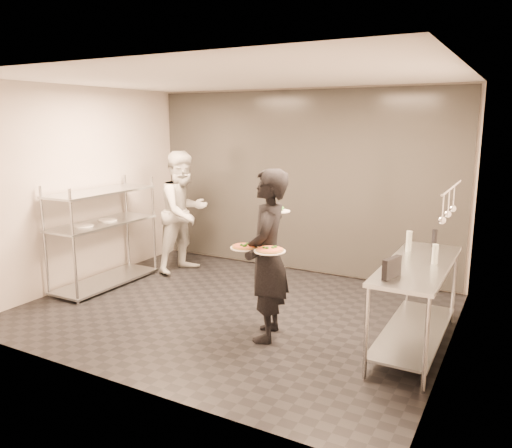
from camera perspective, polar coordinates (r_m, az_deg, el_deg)
The scene contains 13 objects.
room_shell at distance 6.97m, azimuth 2.33°, elevation 4.13°, with size 5.00×4.00×2.80m.
pass_rack at distance 7.39m, azimuth -17.07°, elevation -0.91°, with size 0.60×1.60×1.50m.
prep_counter at distance 5.36m, azimuth 17.86°, elevation -7.27°, with size 0.60×1.80×0.92m.
utensil_rail at distance 5.11m, azimuth 21.23°, elevation 2.23°, with size 0.07×1.20×0.31m.
waiter at distance 5.29m, azimuth 1.31°, elevation -3.63°, with size 0.67×0.44×1.84m, color black.
chef at distance 7.78m, azimuth -8.24°, elevation 1.36°, with size 0.91×0.71×1.87m, color silver.
pizza_plate_near at distance 5.17m, azimuth -1.31°, elevation -2.63°, with size 0.30×0.30×0.05m.
pizza_plate_far at distance 5.00m, azimuth 1.57°, elevation -3.01°, with size 0.32×0.32×0.05m.
salad_plate at distance 5.50m, azimuth 2.63°, elevation 1.69°, with size 0.25×0.25×0.07m.
pos_monitor at distance 4.69m, azimuth 15.25°, elevation -4.85°, with size 0.05×0.26×0.19m, color black.
bottle_green at distance 5.69m, azimuth 17.07°, elevation -1.88°, with size 0.06×0.06×0.23m, color #93A195.
bottle_clear at distance 5.28m, azimuth 19.78°, elevation -3.25°, with size 0.06×0.06×0.20m, color #93A195.
bottle_dark at distance 5.97m, azimuth 19.72°, elevation -1.55°, with size 0.06×0.06×0.20m, color black.
Camera 1 is at (3.06, -5.01, 2.32)m, focal length 35.00 mm.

